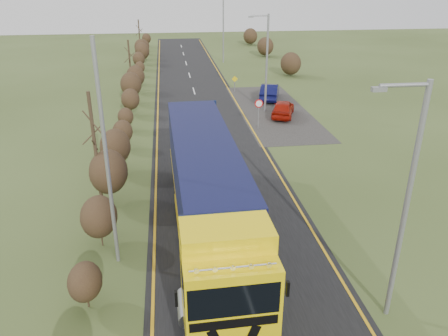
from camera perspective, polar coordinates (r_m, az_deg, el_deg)
name	(u,v)px	position (r m, az deg, el deg)	size (l,w,h in m)	color
ground	(235,236)	(20.53, 1.42, -8.84)	(160.00, 160.00, 0.00)	#3A4A1F
road	(212,155)	(29.37, -1.57, 1.68)	(8.00, 120.00, 0.02)	black
layby	(272,110)	(39.77, 6.31, 7.52)	(6.00, 18.00, 0.02)	#2A2825
lane_markings	(213,157)	(29.08, -1.50, 1.49)	(7.52, 116.00, 0.01)	gold
hedgerow	(116,148)	(26.89, -13.94, 2.50)	(2.24, 102.04, 6.05)	black
lorry	(207,190)	(18.95, -2.24, -2.90)	(3.15, 16.25, 4.51)	black
car_red_hatchback	(283,108)	(37.86, 7.72, 7.72)	(1.69, 4.20, 1.43)	#991307
car_blue_sedan	(270,92)	(43.21, 5.99, 9.88)	(1.62, 4.63, 1.53)	#090B36
streetlight_near	(405,199)	(14.94, 22.53, -3.78)	(1.80, 0.18, 8.41)	gray
streetlight_mid	(266,60)	(38.47, 5.47, 13.89)	(1.76, 0.18, 8.23)	gray
streetlight_far	(222,25)	(61.87, -0.20, 18.22)	(1.94, 0.18, 9.14)	gray
left_pole	(107,161)	(17.26, -15.08, 0.95)	(0.16, 0.16, 9.22)	gray
speed_sign	(259,108)	(34.24, 4.55, 7.78)	(0.65, 0.10, 2.37)	gray
warning_board	(235,82)	(46.01, 1.40, 11.12)	(0.63, 0.11, 1.64)	gray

